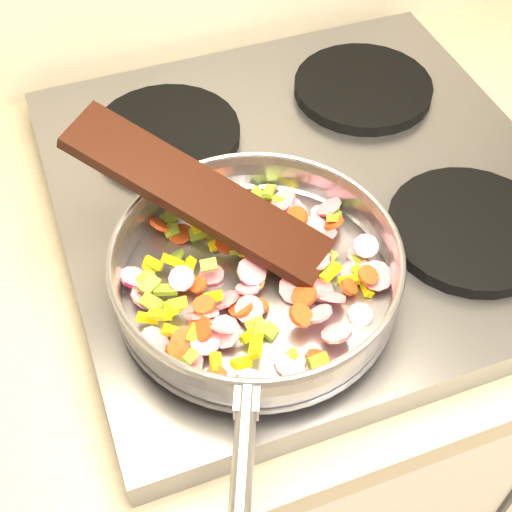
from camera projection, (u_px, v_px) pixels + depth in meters
name	position (u px, v px, depth m)	size (l,w,h in m)	color
cooktop	(308.00, 195.00, 0.89)	(0.60, 0.60, 0.04)	#939399
grate_fl	(239.00, 297.00, 0.75)	(0.19, 0.19, 0.02)	black
grate_fr	(470.00, 229.00, 0.81)	(0.19, 0.19, 0.02)	black
grate_bl	(167.00, 134.00, 0.92)	(0.19, 0.19, 0.02)	black
grate_br	(363.00, 88.00, 0.98)	(0.19, 0.19, 0.02)	black
saute_pan	(256.00, 271.00, 0.72)	(0.34, 0.48, 0.06)	#9E9EA5
vegetable_heap	(256.00, 276.00, 0.73)	(0.28, 0.29, 0.05)	#FFEB0D
wooden_spatula	(199.00, 195.00, 0.73)	(0.29, 0.07, 0.01)	black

